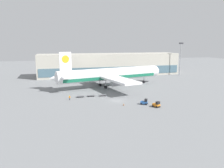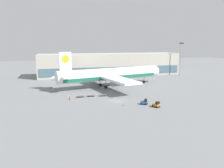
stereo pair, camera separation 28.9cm
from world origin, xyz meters
TOP-DOWN VIEW (x-y plane):
  - ground_plane at (0.00, 0.00)m, footprint 400.00×400.00m
  - terminal_building at (13.82, 63.55)m, footprint 90.00×18.20m
  - light_mast at (57.37, 50.28)m, footprint 2.80×0.50m
  - airplane_main at (3.83, 26.13)m, footprint 57.27×48.58m
  - baggage_tug_foreground at (7.77, -7.18)m, footprint 2.82×2.55m
  - baggage_tug_mid at (10.31, -11.17)m, footprint 2.36×2.78m
  - baggage_dolly_lead at (-12.19, 8.74)m, footprint 3.75×1.71m
  - baggage_dolly_second at (-8.03, 8.85)m, footprint 3.75×1.71m
  - baggage_dolly_third at (-3.41, 8.34)m, footprint 3.75×1.71m
  - ground_crew_near at (-16.56, 5.47)m, footprint 0.57×0.23m
  - traffic_cone_near at (0.53, -6.44)m, footprint 0.40×0.40m

SIDE VIEW (x-z plane):
  - ground_plane at x=0.00m, z-range 0.00..0.00m
  - traffic_cone_near at x=0.53m, z-range -0.01..0.73m
  - baggage_dolly_lead at x=-12.19m, z-range 0.15..0.63m
  - baggage_dolly_second at x=-8.03m, z-range 0.15..0.63m
  - baggage_dolly_third at x=-3.41m, z-range 0.15..0.63m
  - baggage_tug_foreground at x=7.77m, z-range -0.12..1.88m
  - baggage_tug_mid at x=10.31m, z-range -0.12..1.88m
  - ground_crew_near at x=-16.56m, z-range 0.16..1.93m
  - airplane_main at x=3.83m, z-range -2.66..14.34m
  - terminal_building at x=13.82m, z-range -0.01..13.99m
  - light_mast at x=57.37m, z-range 1.80..22.85m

